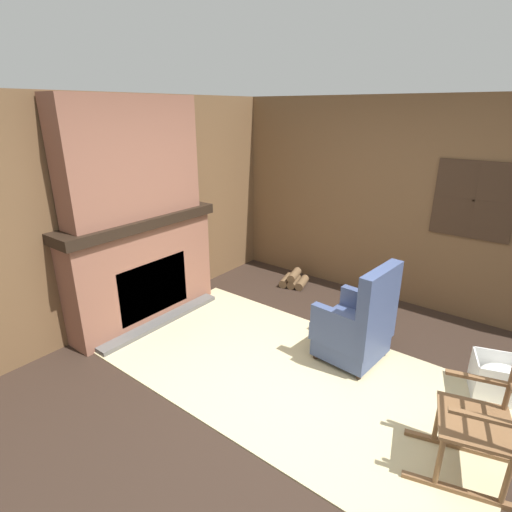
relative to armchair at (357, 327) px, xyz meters
The scene contains 12 objects.
ground_plane 0.84m from the armchair, 107.20° to the right, with size 14.00×14.00×0.00m, color #2D2119.
wood_panel_wall_left 2.80m from the armchair, 164.38° to the right, with size 0.06×5.21×2.53m.
wood_panel_wall_back 1.86m from the armchair, 97.03° to the left, with size 5.21×0.09×2.53m.
fireplace_hearth 2.45m from the armchair, 162.95° to the right, with size 0.58×1.91×1.25m.
chimney_breast 2.87m from the armchair, 163.04° to the right, with size 0.32×1.59×1.26m.
area_rug 0.80m from the armchair, 125.49° to the right, with size 3.67×1.93×0.01m.
armchair is the anchor object (origin of this frame).
rocking_chair 1.43m from the armchair, 32.07° to the right, with size 0.89×0.64×1.22m.
firewood_stack 1.87m from the armchair, 141.61° to the left, with size 0.43×0.42×0.21m.
laundry_basket 1.27m from the armchair, 12.16° to the left, with size 0.54×0.47×0.35m.
oil_lamp_vase 2.83m from the armchair, 153.56° to the right, with size 0.09×0.09×0.27m.
storage_case 2.60m from the armchair, 169.56° to the right, with size 0.16×0.20×0.13m.
Camera 1 is at (1.52, -2.58, 2.38)m, focal length 28.00 mm.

